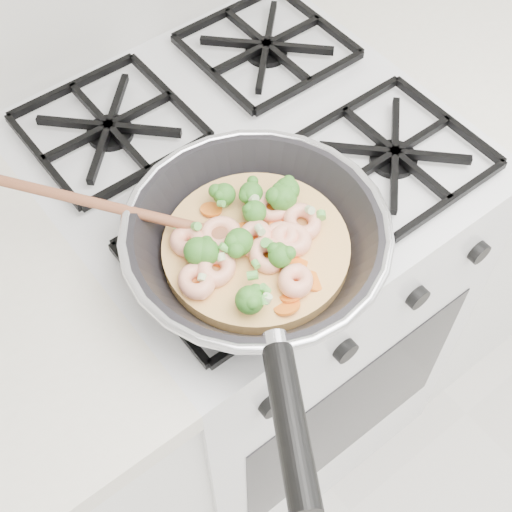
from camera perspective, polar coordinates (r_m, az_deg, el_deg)
stove at (r=1.43m, az=-0.36°, el=-3.53°), size 0.60×0.60×0.92m
skillet at (r=0.89m, az=-0.09°, el=0.91°), size 0.40×0.57×0.10m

